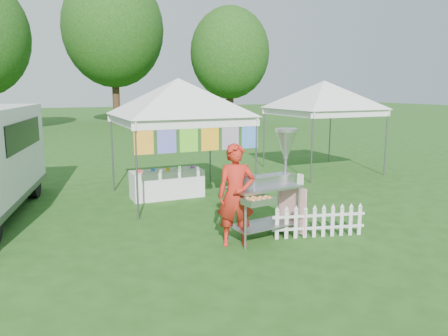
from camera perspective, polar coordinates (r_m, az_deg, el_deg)
name	(u,v)px	position (r m, az deg, el deg)	size (l,w,h in m)	color
ground	(241,240)	(8.17, 2.21, -9.35)	(120.00, 120.00, 0.00)	#1F4B15
canopy_main	(178,79)	(10.93, -6.01, 11.54)	(4.24, 4.24, 3.45)	#59595E
canopy_right	(324,81)	(14.87, 12.99, 11.03)	(4.24, 4.24, 3.45)	#59595E
tree_mid	(113,29)	(35.74, -14.28, 17.13)	(7.60, 7.60, 11.52)	#351E13
tree_right	(230,53)	(31.95, 0.78, 14.75)	(5.60, 5.60, 8.42)	#351E13
donut_cart	(274,175)	(8.08, 6.51, -0.88)	(1.46, 1.17, 2.02)	gray
vendor	(236,195)	(7.66, 1.59, -3.58)	(0.66, 0.44, 1.82)	red
picket_fence	(319,222)	(8.41, 12.29, -6.94)	(1.74, 0.49, 0.56)	silver
display_table	(167,184)	(11.24, -7.44, -2.06)	(1.80, 0.70, 0.70)	white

